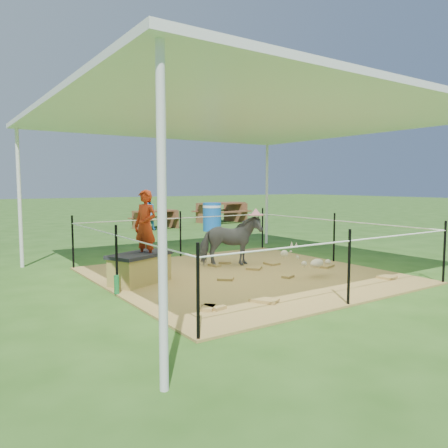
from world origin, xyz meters
TOP-DOWN VIEW (x-y plane):
  - ground at (0.00, 0.00)m, footprint 90.00×90.00m
  - hay_patch at (0.00, 0.00)m, footprint 4.60×4.60m
  - canopy_tent at (0.00, 0.00)m, footprint 6.30×6.30m
  - rope_fence at (0.00, -0.00)m, footprint 4.54×4.54m
  - straw_bale at (-1.73, 0.38)m, footprint 1.06×0.81m
  - dark_cloth at (-1.73, 0.38)m, footprint 1.13×0.88m
  - woman at (-1.63, 0.38)m, footprint 0.41×0.49m
  - green_bottle at (-2.28, -0.07)m, footprint 0.10×0.10m
  - pony at (0.24, 0.75)m, footprint 1.24×0.87m
  - pink_hat at (0.24, 0.75)m, footprint 0.30×0.30m
  - foal at (0.88, -0.86)m, footprint 1.07×0.86m
  - trash_barrel at (3.44, 6.38)m, footprint 0.72×0.72m
  - picnic_table_near at (2.23, 8.19)m, footprint 1.71×1.35m
  - picnic_table_far at (5.47, 8.81)m, footprint 2.17×1.70m
  - distant_person at (1.75, 7.81)m, footprint 0.71×0.63m

SIDE VIEW (x-z plane):
  - ground at x=0.00m, z-range 0.00..0.00m
  - hay_patch at x=0.00m, z-range 0.00..0.03m
  - green_bottle at x=-2.28m, z-range 0.03..0.29m
  - straw_bale at x=-1.73m, z-range 0.03..0.45m
  - foal at x=0.88m, z-range 0.03..0.55m
  - picnic_table_near at x=2.23m, z-range 0.00..0.65m
  - picnic_table_far at x=5.47m, z-range 0.00..0.83m
  - trash_barrel at x=3.44m, z-range 0.00..0.95m
  - dark_cloth at x=-1.73m, z-range 0.45..0.50m
  - pony at x=0.24m, z-range 0.03..0.99m
  - distant_person at x=1.75m, z-range 0.00..1.22m
  - rope_fence at x=0.00m, z-range 0.14..1.14m
  - woman at x=-1.63m, z-range 0.45..1.58m
  - pink_hat at x=0.24m, z-range 0.99..1.12m
  - canopy_tent at x=0.00m, z-range 1.24..4.14m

